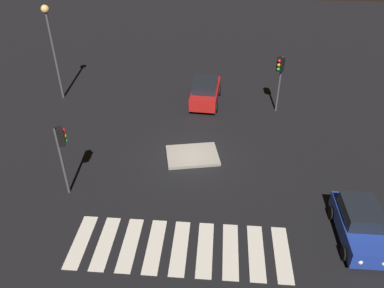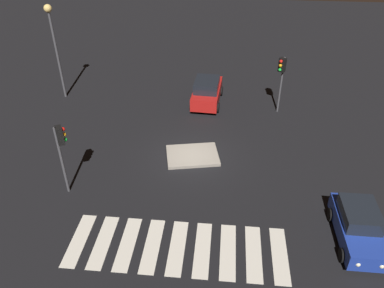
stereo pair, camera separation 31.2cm
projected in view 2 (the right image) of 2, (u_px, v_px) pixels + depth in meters
The scene contains 8 objects.
ground_plane at pixel (192, 158), 23.14m from camera, with size 80.00×80.00×0.00m, color black.
traffic_island at pixel (193, 155), 23.18m from camera, with size 3.50×2.90×0.18m.
car_blue at pixel (358, 226), 17.30m from camera, with size 1.92×4.08×1.77m.
car_red at pixel (207, 91), 28.51m from camera, with size 2.32×4.58×1.95m.
traffic_light_north at pixel (281, 72), 26.10m from camera, with size 0.54×0.53×4.13m.
traffic_light_south at pixel (61, 144), 18.97m from camera, with size 0.53×0.54×4.00m.
street_lamp at pixel (53, 35), 27.22m from camera, with size 0.56×0.56×7.00m.
crosswalk_near at pixel (177, 247), 17.37m from camera, with size 9.90×3.20×0.02m.
Camera 2 is at (1.80, -18.64, 13.63)m, focal length 35.74 mm.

